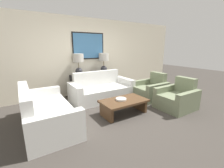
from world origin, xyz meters
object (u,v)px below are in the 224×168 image
at_px(table_lamp_left, 78,62).
at_px(couch_by_back_wall, 101,90).
at_px(armchair_near_back_wall, 150,90).
at_px(couch_by_side, 45,113).
at_px(coffee_table, 124,104).
at_px(console_table, 92,84).
at_px(armchair_near_camera, 177,99).
at_px(decorative_bowl, 121,99).
at_px(table_lamp_right, 104,60).

distance_m(table_lamp_left, couch_by_back_wall, 1.23).
bearing_deg(armchair_near_back_wall, table_lamp_left, 141.61).
relative_size(couch_by_side, coffee_table, 1.71).
distance_m(console_table, armchair_near_camera, 2.85).
relative_size(couch_by_back_wall, armchair_near_back_wall, 2.13).
bearing_deg(couch_by_side, console_table, 40.39).
relative_size(console_table, armchair_near_camera, 1.63).
bearing_deg(coffee_table, decorative_bowl, 145.75).
xyz_separation_m(table_lamp_right, decorative_bowl, (-0.60, -1.95, -0.79)).
bearing_deg(coffee_table, console_table, 88.40).
xyz_separation_m(couch_by_back_wall, decorative_bowl, (-0.11, -1.26, 0.10)).
bearing_deg(armchair_near_back_wall, console_table, 133.20).
height_order(coffee_table, armchair_near_camera, armchair_near_camera).
bearing_deg(decorative_bowl, couch_by_back_wall, 84.80).
distance_m(table_lamp_right, decorative_bowl, 2.18).
xyz_separation_m(console_table, table_lamp_left, (-0.48, 0.00, 0.82)).
relative_size(table_lamp_left, armchair_near_camera, 0.77).
distance_m(table_lamp_right, coffee_table, 2.25).
bearing_deg(console_table, armchair_near_back_wall, -46.80).
height_order(table_lamp_right, couch_by_back_wall, table_lamp_right).
xyz_separation_m(table_lamp_left, armchair_near_camera, (1.89, -2.48, -0.91)).
bearing_deg(armchair_near_back_wall, coffee_table, -161.36).
relative_size(couch_by_back_wall, armchair_near_camera, 2.13).
relative_size(console_table, decorative_bowl, 5.60).
distance_m(console_table, couch_by_back_wall, 0.69).
distance_m(couch_by_back_wall, armchair_near_camera, 2.27).
distance_m(table_lamp_left, couch_by_side, 2.26).
bearing_deg(coffee_table, couch_by_side, 166.70).
bearing_deg(table_lamp_left, couch_by_side, -130.93).
xyz_separation_m(armchair_near_back_wall, armchair_near_camera, (0.00, -0.98, 0.00)).
xyz_separation_m(table_lamp_right, couch_by_side, (-2.32, -1.56, -0.90)).
bearing_deg(armchair_near_back_wall, decorative_bowl, -163.42).
height_order(couch_by_back_wall, armchair_near_camera, couch_by_back_wall).
xyz_separation_m(console_table, table_lamp_right, (0.48, 0.00, 0.82)).
xyz_separation_m(console_table, decorative_bowl, (-0.11, -1.95, 0.02)).
bearing_deg(armchair_near_camera, couch_by_side, 164.27).
bearing_deg(armchair_near_camera, console_table, 119.52).
height_order(console_table, table_lamp_left, table_lamp_left).
bearing_deg(table_lamp_left, armchair_near_camera, -52.73).
relative_size(table_lamp_left, armchair_near_back_wall, 0.77).
distance_m(console_table, coffee_table, 1.99).
relative_size(coffee_table, armchair_near_back_wall, 1.25).
bearing_deg(couch_by_side, armchair_near_camera, -15.73).
distance_m(table_lamp_left, table_lamp_right, 0.97).
distance_m(couch_by_back_wall, couch_by_side, 2.04).
bearing_deg(console_table, table_lamp_left, 180.00).
bearing_deg(couch_by_side, armchair_near_back_wall, 1.24).
distance_m(table_lamp_right, armchair_near_back_wall, 1.98).
xyz_separation_m(table_lamp_left, couch_by_back_wall, (0.48, -0.69, -0.90)).
bearing_deg(table_lamp_right, console_table, 180.00).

